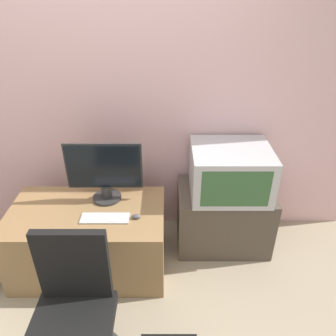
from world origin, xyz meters
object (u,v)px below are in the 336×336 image
Objects in this scene: mouse at (135,217)px; office_chair at (74,325)px; keyboard at (104,218)px; crt_tv at (229,171)px; main_monitor at (104,172)px.

office_chair reaches higher than mouse.
keyboard is 0.37× the size of office_chair.
mouse is 0.82m from office_chair.
office_chair is at bearing -133.22° from crt_tv.
crt_tv reaches higher than office_chair.
mouse is (0.25, -0.26, -0.23)m from main_monitor.
mouse is at bearing 68.07° from office_chair.
crt_tv reaches higher than mouse.
keyboard is 1.06m from crt_tv.
keyboard is 0.76m from office_chair.
office_chair is (-0.07, -0.73, -0.19)m from keyboard.
crt_tv is (0.97, 0.38, 0.18)m from keyboard.
main_monitor is 0.94× the size of crt_tv.
crt_tv is at bearing 6.25° from main_monitor.
crt_tv is (0.74, 0.37, 0.17)m from mouse.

